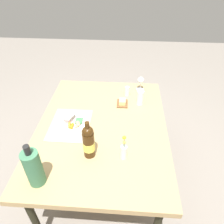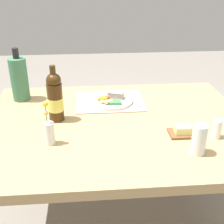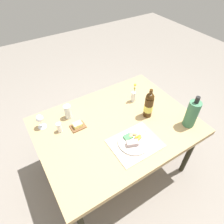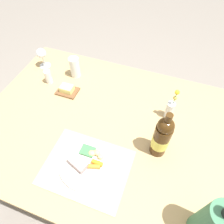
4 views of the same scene
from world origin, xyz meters
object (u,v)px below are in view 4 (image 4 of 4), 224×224
(wine_glass, at_px, (41,54))
(wine_bottle, at_px, (162,137))
(knife, at_px, (120,172))
(fork, at_px, (59,154))
(flower_vase, at_px, (170,109))
(salt_shaker, at_px, (48,77))
(dining_table, at_px, (104,130))
(cooler_bottle, at_px, (211,222))
(dinner_plate, at_px, (86,163))
(water_tumbler, at_px, (75,68))
(butter_dish, at_px, (67,90))

(wine_glass, distance_m, wine_bottle, 0.97)
(knife, bearing_deg, wine_bottle, 56.63)
(fork, xyz_separation_m, flower_vase, (0.47, 0.43, 0.06))
(fork, height_order, flower_vase, flower_vase)
(salt_shaker, bearing_deg, wine_glass, 131.67)
(dining_table, xyz_separation_m, flower_vase, (0.32, 0.19, 0.12))
(flower_vase, height_order, cooler_bottle, cooler_bottle)
(cooler_bottle, bearing_deg, fork, 172.08)
(wine_bottle, bearing_deg, flower_vase, 87.60)
(dinner_plate, xyz_separation_m, water_tumbler, (-0.34, 0.56, 0.04))
(dinner_plate, relative_size, wine_bottle, 0.88)
(dining_table, bearing_deg, fork, -120.29)
(dinner_plate, height_order, knife, dinner_plate)
(butter_dish, relative_size, salt_shaker, 1.39)
(butter_dish, xyz_separation_m, cooler_bottle, (0.86, -0.50, 0.12))
(butter_dish, distance_m, salt_shaker, 0.16)
(cooler_bottle, bearing_deg, water_tumbler, 143.14)
(fork, relative_size, water_tumbler, 1.24)
(salt_shaker, height_order, wine_glass, wine_glass)
(salt_shaker, bearing_deg, dining_table, -23.24)
(wine_glass, bearing_deg, dining_table, -29.70)
(knife, xyz_separation_m, salt_shaker, (-0.64, 0.43, 0.04))
(dining_table, distance_m, butter_dish, 0.36)
(fork, bearing_deg, knife, -2.31)
(dinner_plate, height_order, flower_vase, flower_vase)
(fork, xyz_separation_m, water_tumbler, (-0.19, 0.56, 0.05))
(wine_glass, bearing_deg, cooler_bottle, -30.70)
(fork, bearing_deg, butter_dish, 107.85)
(knife, xyz_separation_m, wine_glass, (-0.75, 0.56, 0.09))
(fork, xyz_separation_m, butter_dish, (-0.17, 0.40, 0.01))
(dining_table, xyz_separation_m, knife, (0.17, -0.23, 0.06))
(dinner_plate, relative_size, flower_vase, 1.24)
(wine_bottle, bearing_deg, butter_dish, 161.44)
(fork, relative_size, knife, 0.79)
(butter_dish, height_order, wine_bottle, wine_bottle)
(fork, xyz_separation_m, wine_glass, (-0.44, 0.58, 0.09))
(dining_table, height_order, cooler_bottle, cooler_bottle)
(salt_shaker, bearing_deg, cooler_bottle, -28.03)
(dining_table, bearing_deg, knife, -53.07)
(cooler_bottle, height_order, wine_glass, cooler_bottle)
(wine_glass, bearing_deg, salt_shaker, -48.33)
(dining_table, distance_m, wine_bottle, 0.37)
(dining_table, xyz_separation_m, salt_shaker, (-0.46, 0.20, 0.10))
(flower_vase, bearing_deg, cooler_bottle, -66.66)
(fork, height_order, wine_bottle, wine_bottle)
(water_tumbler, bearing_deg, flower_vase, -11.43)
(wine_glass, xyz_separation_m, water_tumbler, (0.25, -0.01, -0.04))
(fork, bearing_deg, dinner_plate, -5.03)
(fork, bearing_deg, salt_shaker, 121.14)
(knife, relative_size, wine_glass, 1.55)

